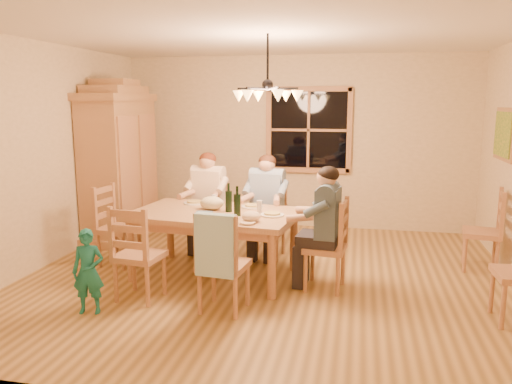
% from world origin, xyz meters
% --- Properties ---
extents(floor, '(5.50, 5.50, 0.00)m').
position_xyz_m(floor, '(0.00, 0.00, 0.00)').
color(floor, olive).
rests_on(floor, ground).
extents(ceiling, '(5.50, 5.00, 0.02)m').
position_xyz_m(ceiling, '(0.00, 0.00, 2.70)').
color(ceiling, white).
rests_on(ceiling, wall_back).
extents(wall_back, '(5.50, 0.02, 2.70)m').
position_xyz_m(wall_back, '(0.00, 2.50, 1.35)').
color(wall_back, '#C9B68E').
rests_on(wall_back, floor).
extents(wall_left, '(0.02, 5.00, 2.70)m').
position_xyz_m(wall_left, '(-2.75, 0.00, 1.35)').
color(wall_left, '#C9B68E').
rests_on(wall_left, floor).
extents(window, '(1.30, 0.06, 1.30)m').
position_xyz_m(window, '(0.20, 2.47, 1.55)').
color(window, black).
rests_on(window, wall_back).
extents(painting, '(0.06, 0.78, 0.64)m').
position_xyz_m(painting, '(2.71, 1.20, 1.60)').
color(painting, '#A47947').
rests_on(painting, wall_right).
extents(chandelier, '(0.77, 0.68, 0.71)m').
position_xyz_m(chandelier, '(-0.00, 0.00, 2.08)').
color(chandelier, black).
rests_on(chandelier, ceiling).
extents(armoire, '(0.66, 1.40, 2.30)m').
position_xyz_m(armoire, '(-2.42, 1.28, 1.06)').
color(armoire, '#A47947').
rests_on(armoire, floor).
extents(dining_table, '(1.96, 1.33, 0.76)m').
position_xyz_m(dining_table, '(-0.60, -0.05, 0.66)').
color(dining_table, '#A8784A').
rests_on(dining_table, floor).
extents(chair_far_left, '(0.48, 0.47, 0.99)m').
position_xyz_m(chair_far_left, '(-0.96, 0.86, 0.30)').
color(chair_far_left, '#A26C47').
rests_on(chair_far_left, floor).
extents(chair_far_right, '(0.48, 0.47, 0.99)m').
position_xyz_m(chair_far_right, '(-0.15, 0.77, 0.30)').
color(chair_far_right, '#A26C47').
rests_on(chair_far_right, floor).
extents(chair_near_left, '(0.48, 0.47, 0.99)m').
position_xyz_m(chair_near_left, '(-1.16, -0.86, 0.30)').
color(chair_near_left, '#A26C47').
rests_on(chair_near_left, floor).
extents(chair_near_right, '(0.48, 0.47, 0.99)m').
position_xyz_m(chair_near_right, '(-0.24, -0.97, 0.30)').
color(chair_near_right, '#A26C47').
rests_on(chair_near_right, floor).
extents(chair_end_left, '(0.47, 0.48, 0.99)m').
position_xyz_m(chair_end_left, '(-1.87, 0.09, 0.30)').
color(chair_end_left, '#A26C47').
rests_on(chair_end_left, floor).
extents(chair_end_right, '(0.47, 0.48, 0.99)m').
position_xyz_m(chair_end_right, '(0.67, -0.19, 0.30)').
color(chair_end_right, '#A26C47').
rests_on(chair_end_right, floor).
extents(adult_woman, '(0.42, 0.46, 0.87)m').
position_xyz_m(adult_woman, '(-0.96, 0.86, 0.84)').
color(adult_woman, beige).
rests_on(adult_woman, floor).
extents(adult_plaid_man, '(0.42, 0.46, 0.87)m').
position_xyz_m(adult_plaid_man, '(-0.15, 0.77, 0.84)').
color(adult_plaid_man, '#365D95').
rests_on(adult_plaid_man, floor).
extents(adult_slate_man, '(0.46, 0.42, 0.87)m').
position_xyz_m(adult_slate_man, '(0.67, -0.19, 0.84)').
color(adult_slate_man, '#44596C').
rests_on(adult_slate_man, floor).
extents(towel, '(0.39, 0.14, 0.58)m').
position_xyz_m(towel, '(-0.26, -1.15, 0.70)').
color(towel, '#97C2CD').
rests_on(towel, chair_near_right).
extents(wine_bottle_a, '(0.08, 0.08, 0.33)m').
position_xyz_m(wine_bottle_a, '(-0.44, -0.03, 0.93)').
color(wine_bottle_a, black).
rests_on(wine_bottle_a, dining_table).
extents(wine_bottle_b, '(0.08, 0.08, 0.33)m').
position_xyz_m(wine_bottle_b, '(-0.29, -0.20, 0.93)').
color(wine_bottle_b, black).
rests_on(wine_bottle_b, dining_table).
extents(plate_woman, '(0.26, 0.26, 0.02)m').
position_xyz_m(plate_woman, '(-0.97, 0.32, 0.77)').
color(plate_woman, white).
rests_on(plate_woman, dining_table).
extents(plate_plaid, '(0.26, 0.26, 0.02)m').
position_xyz_m(plate_plaid, '(-0.22, 0.25, 0.77)').
color(plate_plaid, white).
rests_on(plate_plaid, dining_table).
extents(plate_slate, '(0.26, 0.26, 0.02)m').
position_xyz_m(plate_slate, '(0.08, -0.13, 0.77)').
color(plate_slate, white).
rests_on(plate_slate, dining_table).
extents(wine_glass_a, '(0.06, 0.06, 0.14)m').
position_xyz_m(wine_glass_a, '(-0.69, 0.22, 0.83)').
color(wine_glass_a, silver).
rests_on(wine_glass_a, dining_table).
extents(wine_glass_b, '(0.06, 0.06, 0.14)m').
position_xyz_m(wine_glass_b, '(-0.09, -0.01, 0.83)').
color(wine_glass_b, silver).
rests_on(wine_glass_b, dining_table).
extents(cap, '(0.20, 0.20, 0.11)m').
position_xyz_m(cap, '(-0.09, -0.43, 0.82)').
color(cap, '#CBAC87').
rests_on(cap, dining_table).
extents(napkin, '(0.19, 0.16, 0.03)m').
position_xyz_m(napkin, '(-0.67, -0.23, 0.78)').
color(napkin, slate).
rests_on(napkin, dining_table).
extents(cloth_bundle, '(0.28, 0.22, 0.15)m').
position_xyz_m(cloth_bundle, '(-0.66, 0.05, 0.84)').
color(cloth_bundle, '#C7BC90').
rests_on(cloth_bundle, dining_table).
extents(child, '(0.34, 0.26, 0.82)m').
position_xyz_m(child, '(-1.48, -1.29, 0.41)').
color(child, '#1A7976').
rests_on(child, floor).
extents(chair_spare_back, '(0.49, 0.50, 0.99)m').
position_xyz_m(chair_spare_back, '(2.45, 0.80, 0.30)').
color(chair_spare_back, '#A26C47').
rests_on(chair_spare_back, floor).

